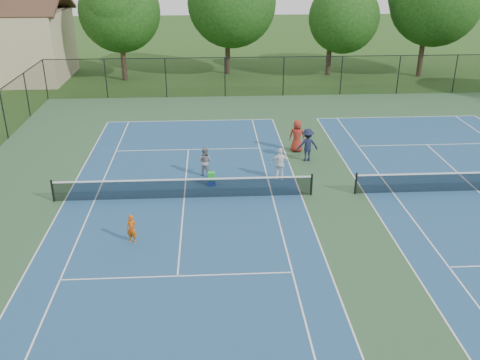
{
  "coord_description": "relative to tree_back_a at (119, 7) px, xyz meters",
  "views": [
    {
      "loc": [
        -5.71,
        -22.48,
        10.82
      ],
      "look_at": [
        -4.46,
        -1.0,
        1.3
      ],
      "focal_mm": 40.0,
      "sensor_mm": 36.0,
      "label": 1
    }
  ],
  "objects": [
    {
      "name": "ball_hopper",
      "position": [
        7.29,
        -22.64,
        -5.54
      ],
      "size": [
        0.37,
        0.31,
        0.4
      ],
      "primitive_type": "cube",
      "rotation": [
        0.0,
        0.0,
        -0.1
      ],
      "color": "green",
      "rests_on": "ball_crate"
    },
    {
      "name": "bystander_c",
      "position": [
        12.16,
        -18.23,
        -5.11
      ],
      "size": [
        1.0,
        0.75,
        1.85
      ],
      "primitive_type": "imported",
      "rotation": [
        0.0,
        0.0,
        2.95
      ],
      "color": "maroon",
      "rests_on": "ground"
    },
    {
      "name": "instructor",
      "position": [
        6.97,
        -21.39,
        -5.27
      ],
      "size": [
        0.92,
        0.84,
        1.53
      ],
      "primitive_type": "imported",
      "rotation": [
        0.0,
        0.0,
        2.72
      ],
      "color": "gray",
      "rests_on": "ground"
    },
    {
      "name": "tennis_court_right",
      "position": [
        20.0,
        -24.0,
        -5.94
      ],
      "size": [
        12.0,
        23.83,
        1.07
      ],
      "color": "navy",
      "rests_on": "ground"
    },
    {
      "name": "bystander_a",
      "position": [
        10.72,
        -22.08,
        -5.21
      ],
      "size": [
        1.0,
        0.46,
        1.66
      ],
      "primitive_type": "imported",
      "rotation": [
        0.0,
        0.0,
        3.08
      ],
      "color": "white",
      "rests_on": "ground"
    },
    {
      "name": "child_player",
      "position": [
        4.12,
        -27.91,
        -5.44
      ],
      "size": [
        0.5,
        0.41,
        1.19
      ],
      "primitive_type": "imported",
      "rotation": [
        0.0,
        0.0,
        -0.32
      ],
      "color": "#CC520D",
      "rests_on": "ground"
    },
    {
      "name": "court_pad",
      "position": [
        13.0,
        -24.0,
        -6.03
      ],
      "size": [
        36.0,
        36.0,
        0.01
      ],
      "primitive_type": "cube",
      "color": "#325933",
      "rests_on": "ground"
    },
    {
      "name": "bystander_b",
      "position": [
        12.5,
        -19.64,
        -5.13
      ],
      "size": [
        1.23,
        0.79,
        1.81
      ],
      "primitive_type": "imported",
      "rotation": [
        0.0,
        0.0,
        3.25
      ],
      "color": "#191D37",
      "rests_on": "ground"
    },
    {
      "name": "ball_crate",
      "position": [
        7.29,
        -22.64,
        -5.89
      ],
      "size": [
        0.38,
        0.31,
        0.3
      ],
      "primitive_type": "cube",
      "rotation": [
        0.0,
        0.0,
        -0.02
      ],
      "color": "#163599",
      "rests_on": "ground"
    },
    {
      "name": "tennis_court_left",
      "position": [
        6.0,
        -24.0,
        -5.94
      ],
      "size": [
        12.0,
        23.83,
        1.07
      ],
      "color": "navy",
      "rests_on": "ground"
    },
    {
      "name": "tree_back_a",
      "position": [
        0.0,
        0.0,
        0.0
      ],
      "size": [
        6.8,
        6.8,
        9.15
      ],
      "color": "#2D2116",
      "rests_on": "ground"
    },
    {
      "name": "perimeter_fence",
      "position": [
        13.0,
        -24.0,
        -4.44
      ],
      "size": [
        36.08,
        36.08,
        3.02
      ],
      "color": "black",
      "rests_on": "ground"
    },
    {
      "name": "ground",
      "position": [
        13.0,
        -24.0,
        -6.04
      ],
      "size": [
        140.0,
        140.0,
        0.0
      ],
      "primitive_type": "plane",
      "color": "#234716",
      "rests_on": "ground"
    },
    {
      "name": "tree_back_c",
      "position": [
        18.0,
        1.0,
        -0.56
      ],
      "size": [
        6.0,
        6.0,
        8.4
      ],
      "color": "#2D2116",
      "rests_on": "ground"
    },
    {
      "name": "clapboard_house",
      "position": [
        -10.0,
        1.0,
        -2.95
      ],
      "size": [
        10.8,
        8.1,
        7.65
      ],
      "color": "tan",
      "rests_on": "ground"
    }
  ]
}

